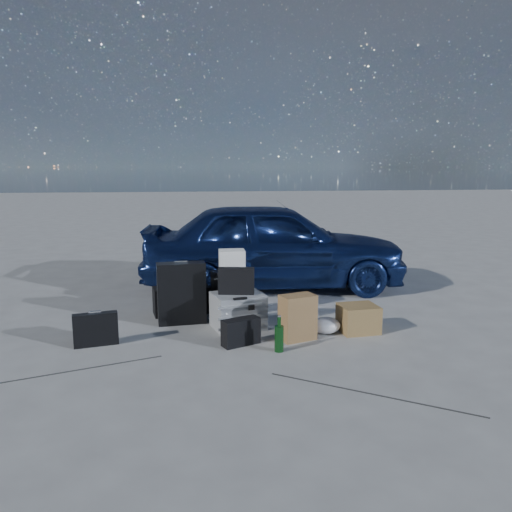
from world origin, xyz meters
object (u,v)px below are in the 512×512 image
Objects in this scene: briefcase at (96,329)px; car at (273,244)px; green_bottle at (279,334)px; pelican_case at (238,311)px; cardboard_box at (358,318)px; duffel_bag at (181,300)px; suitcase_right at (232,293)px; suitcase_left at (182,293)px.

car is at bearing 33.01° from briefcase.
car is 2.49m from green_bottle.
pelican_case reaches higher than cardboard_box.
cardboard_box is at bearing 25.75° from green_bottle.
duffel_bag is 1.60m from green_bottle.
briefcase is at bearing 166.80° from green_bottle.
briefcase is at bearing -174.13° from suitcase_right.
briefcase is 1.71m from green_bottle.
cardboard_box is (1.21, -0.71, -0.13)m from suitcase_right.
suitcase_left is 1.86m from cardboard_box.
suitcase_right is at bearing 149.75° from cardboard_box.
cardboard_box is at bearing -36.77° from duffel_bag.
suitcase_left is 2.01× the size of green_bottle.
cardboard_box is at bearing -22.14° from suitcase_left.
duffel_bag is 1.99m from cardboard_box.
pelican_case reaches higher than briefcase.
suitcase_left is at bearing 163.12° from cardboard_box.
suitcase_left is at bearing 174.02° from suitcase_right.
car reaches higher than pelican_case.
cardboard_box is (1.19, -0.30, -0.04)m from pelican_case.
car is 7.08× the size of pelican_case.
duffel_bag is at bearing 85.90° from suitcase_left.
cardboard_box is at bearing -27.84° from pelican_case.
suitcase_left reaches higher than duffel_bag.
car is 1.71m from duffel_bag.
briefcase is 0.75× the size of suitcase_right.
briefcase is 1.09× the size of cardboard_box.
suitcase_right is (-0.02, 0.41, 0.08)m from pelican_case.
suitcase_right is at bearing 12.03° from suitcase_left.
car is 1.49m from suitcase_right.
duffel_bag is (-0.58, 0.60, -0.03)m from pelican_case.
briefcase is 1.23× the size of green_bottle.
suitcase_right is 0.86× the size of duffel_bag.
briefcase reaches higher than duffel_bag.
cardboard_box is at bearing -160.94° from car.
duffel_bag is at bearing 38.24° from briefcase.
briefcase is at bearing -179.74° from pelican_case.
green_bottle is (0.32, -1.14, -0.10)m from suitcase_right.
suitcase_left is 1.23× the size of suitcase_right.
briefcase is 0.65× the size of duffel_bag.
suitcase_right is at bearing 79.58° from pelican_case.
cardboard_box is (2.56, 0.04, -0.02)m from briefcase.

